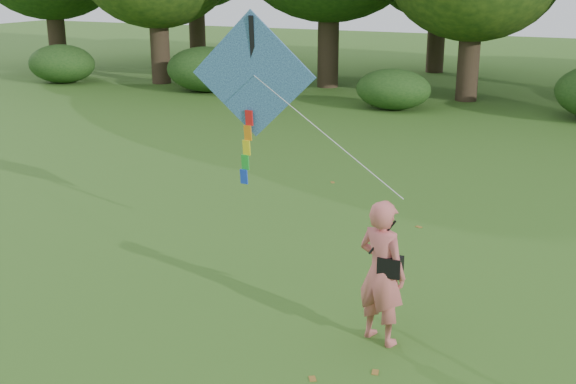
% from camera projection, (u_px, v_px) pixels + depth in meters
% --- Properties ---
extents(ground, '(100.00, 100.00, 0.00)m').
position_uv_depth(ground, '(309.00, 360.00, 9.06)').
color(ground, '#265114').
rests_on(ground, ground).
extents(man_kite_flyer, '(0.83, 0.69, 1.94)m').
position_uv_depth(man_kite_flyer, '(382.00, 272.00, 9.27)').
color(man_kite_flyer, '#CA625F').
rests_on(man_kite_flyer, ground).
extents(bystander_left, '(0.91, 0.84, 1.49)m').
position_uv_depth(bystander_left, '(280.00, 77.00, 27.90)').
color(bystander_left, '#262B32').
rests_on(bystander_left, ground).
extents(crossbody_bag, '(0.43, 0.20, 0.74)m').
position_uv_depth(crossbody_bag, '(390.00, 265.00, 9.16)').
color(crossbody_bag, black).
rests_on(crossbody_bag, ground).
extents(flying_kite, '(4.30, 2.56, 2.96)m').
position_uv_depth(flying_kite, '(253.00, 78.00, 11.83)').
color(flying_kite, '#2845B0').
rests_on(flying_kite, ground).
extents(shrub_band, '(39.15, 3.22, 1.88)m').
position_uv_depth(shrub_band, '(491.00, 89.00, 24.42)').
color(shrub_band, '#264919').
rests_on(shrub_band, ground).
extents(fallen_leaves, '(11.56, 12.01, 0.01)m').
position_uv_depth(fallen_leaves, '(452.00, 269.00, 11.81)').
color(fallen_leaves, olive).
rests_on(fallen_leaves, ground).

